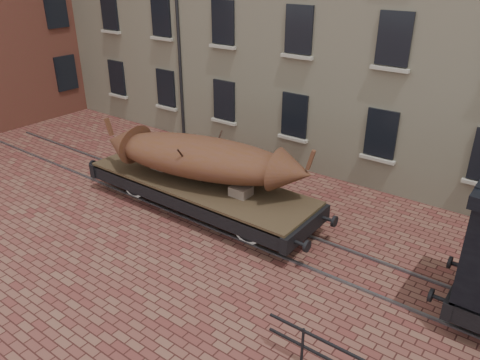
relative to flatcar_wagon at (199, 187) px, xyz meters
The scene contains 4 objects.
ground 3.26m from the flatcar_wagon, ahead, with size 90.00×90.00×0.00m, color #572723.
rail_track 3.25m from the flatcar_wagon, ahead, with size 30.00×1.52×0.06m.
flatcar_wagon is the anchor object (origin of this frame).
iron_boat 1.11m from the flatcar_wagon, ahead, with size 7.35×3.41×1.74m.
Camera 1 is at (6.28, -10.32, 7.76)m, focal length 35.00 mm.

